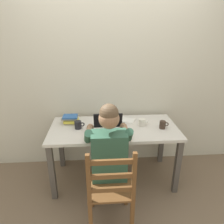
% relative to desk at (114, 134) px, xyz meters
% --- Properties ---
extents(ground_plane, '(8.00, 8.00, 0.00)m').
position_rel_desk_xyz_m(ground_plane, '(0.00, 0.00, -0.64)').
color(ground_plane, brown).
extents(back_wall, '(6.00, 0.04, 2.60)m').
position_rel_desk_xyz_m(back_wall, '(0.00, 0.44, 0.66)').
color(back_wall, beige).
rests_on(back_wall, ground).
extents(desk, '(1.53, 0.72, 0.74)m').
position_rel_desk_xyz_m(desk, '(0.00, 0.00, 0.00)').
color(desk, beige).
rests_on(desk, ground).
extents(seated_person, '(0.50, 0.60, 1.23)m').
position_rel_desk_xyz_m(seated_person, '(-0.09, -0.44, 0.03)').
color(seated_person, '#2D5642').
rests_on(seated_person, ground).
extents(wooden_chair, '(0.42, 0.42, 0.93)m').
position_rel_desk_xyz_m(wooden_chair, '(-0.09, -0.72, -0.19)').
color(wooden_chair, brown).
rests_on(wooden_chair, ground).
extents(laptop, '(0.33, 0.32, 0.22)m').
position_rel_desk_xyz_m(laptop, '(-0.07, -0.16, 0.15)').
color(laptop, black).
rests_on(laptop, desk).
extents(computer_mouse, '(0.06, 0.10, 0.03)m').
position_rel_desk_xyz_m(computer_mouse, '(0.17, -0.19, 0.11)').
color(computer_mouse, black).
rests_on(computer_mouse, desk).
extents(coffee_mug_white, '(0.12, 0.08, 0.09)m').
position_rel_desk_xyz_m(coffee_mug_white, '(0.35, 0.02, 0.14)').
color(coffee_mug_white, silver).
rests_on(coffee_mug_white, desk).
extents(coffee_mug_dark, '(0.11, 0.07, 0.09)m').
position_rel_desk_xyz_m(coffee_mug_dark, '(0.58, -0.07, 0.14)').
color(coffee_mug_dark, '#38281E').
rests_on(coffee_mug_dark, desk).
extents(coffee_mug_spare, '(0.12, 0.08, 0.09)m').
position_rel_desk_xyz_m(coffee_mug_spare, '(-0.43, -0.00, 0.14)').
color(coffee_mug_spare, black).
rests_on(coffee_mug_spare, desk).
extents(book_stack_main, '(0.21, 0.17, 0.10)m').
position_rel_desk_xyz_m(book_stack_main, '(-0.53, 0.16, 0.15)').
color(book_stack_main, gray).
rests_on(book_stack_main, desk).
extents(paper_pile_near_laptop, '(0.23, 0.21, 0.01)m').
position_rel_desk_xyz_m(paper_pile_near_laptop, '(0.19, 0.18, 0.10)').
color(paper_pile_near_laptop, white).
rests_on(paper_pile_near_laptop, desk).
extents(landscape_photo_print, '(0.14, 0.11, 0.00)m').
position_rel_desk_xyz_m(landscape_photo_print, '(-0.15, 0.06, 0.10)').
color(landscape_photo_print, teal).
rests_on(landscape_photo_print, desk).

